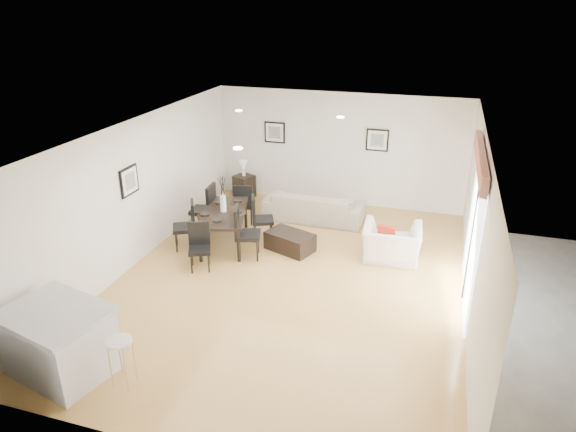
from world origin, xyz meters
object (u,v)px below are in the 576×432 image
(dining_chair_foot, at_px, (244,202))
(side_table, at_px, (244,186))
(coffee_table, at_px, (290,242))
(dining_chair_efar, at_px, (259,216))
(dining_chair_wfar, at_px, (207,206))
(dining_chair_head, at_px, (199,243))
(armchair, at_px, (392,243))
(dining_table, at_px, (224,215))
(sofa, at_px, (314,206))
(bar_stool, at_px, (120,347))
(dining_chair_enear, at_px, (243,230))
(dining_chair_wnear, at_px, (188,223))
(kitchen_island, at_px, (60,341))

(dining_chair_foot, xyz_separation_m, side_table, (-0.62, 1.55, -0.24))
(coffee_table, bearing_deg, dining_chair_efar, 179.63)
(dining_chair_wfar, relative_size, dining_chair_head, 1.20)
(armchair, bearing_deg, dining_chair_wfar, -5.91)
(dining_chair_efar, relative_size, coffee_table, 1.03)
(dining_chair_wfar, distance_m, side_table, 2.20)
(armchair, xyz_separation_m, side_table, (-3.95, 2.33, -0.07))
(dining_chair_wfar, bearing_deg, dining_table, 48.93)
(dining_chair_efar, distance_m, coffee_table, 0.89)
(sofa, distance_m, dining_chair_wfar, 2.43)
(dining_chair_foot, bearing_deg, sofa, -167.24)
(bar_stool, bearing_deg, side_table, 98.55)
(dining_table, distance_m, coffee_table, 1.45)
(armchair, distance_m, bar_stool, 5.42)
(dining_table, distance_m, side_table, 2.70)
(dining_chair_enear, xyz_separation_m, bar_stool, (-0.16, -3.82, 0.02))
(dining_chair_wnear, bearing_deg, sofa, 108.31)
(dining_chair_head, xyz_separation_m, dining_chair_foot, (0.05, 2.13, 0.03))
(sofa, bearing_deg, bar_stool, 81.52)
(dining_chair_wnear, distance_m, coffee_table, 2.07)
(sofa, relative_size, side_table, 3.93)
(dining_table, height_order, dining_chair_head, dining_chair_head)
(dining_table, distance_m, dining_chair_enear, 0.75)
(dining_table, bearing_deg, bar_stool, -100.90)
(dining_chair_foot, bearing_deg, bar_stool, 81.76)
(dining_chair_foot, relative_size, bar_stool, 1.33)
(dining_chair_enear, xyz_separation_m, dining_chair_foot, (-0.58, 1.51, -0.06))
(armchair, distance_m, dining_chair_wnear, 4.02)
(dining_chair_foot, bearing_deg, dining_chair_wnear, 53.89)
(dining_chair_enear, height_order, bar_stool, dining_chair_enear)
(dining_chair_wnear, height_order, kitchen_island, dining_chair_wnear)
(dining_chair_foot, bearing_deg, dining_chair_enear, 98.21)
(dining_table, distance_m, dining_chair_foot, 1.06)
(coffee_table, distance_m, bar_stool, 4.49)
(dining_chair_head, relative_size, side_table, 1.55)
(dining_chair_wfar, bearing_deg, dining_chair_enear, 48.46)
(armchair, height_order, coffee_table, armchair)
(dining_table, distance_m, dining_chair_wnear, 0.73)
(dining_chair_enear, bearing_deg, bar_stool, 160.53)
(sofa, bearing_deg, dining_chair_efar, 59.16)
(side_table, bearing_deg, dining_chair_wfar, -89.78)
(dining_chair_wnear, bearing_deg, dining_table, 94.79)
(dining_table, bearing_deg, dining_chair_efar, 16.26)
(armchair, height_order, dining_chair_foot, dining_chair_foot)
(dining_chair_wnear, distance_m, dining_chair_enear, 1.21)
(dining_chair_wfar, distance_m, dining_chair_foot, 0.87)
(sofa, height_order, dining_chair_enear, dining_chair_enear)
(sofa, distance_m, dining_chair_foot, 1.59)
(dining_chair_enear, bearing_deg, dining_chair_wnear, 69.79)
(dining_chair_wfar, bearing_deg, dining_chair_wnear, -5.90)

